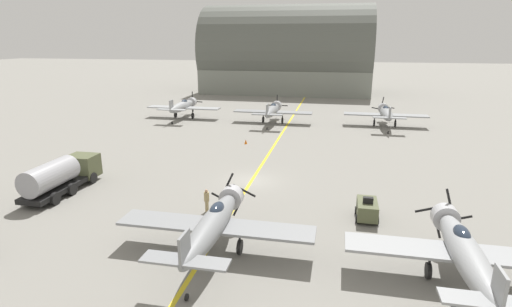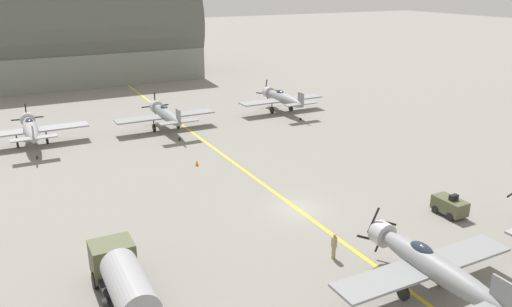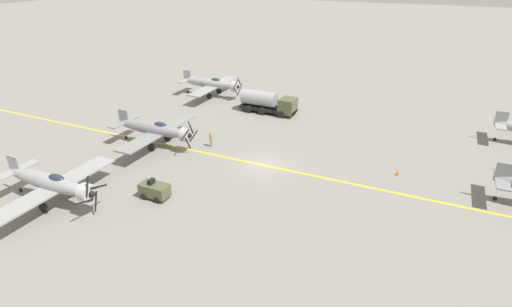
{
  "view_description": "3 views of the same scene",
  "coord_description": "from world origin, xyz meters",
  "px_view_note": "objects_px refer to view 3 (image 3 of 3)",
  "views": [
    {
      "loc": [
        7.43,
        -33.69,
        12.56
      ],
      "look_at": [
        -0.07,
        2.28,
        1.95
      ],
      "focal_mm": 28.0,
      "sensor_mm": 36.0,
      "label": 1
    },
    {
      "loc": [
        -19.45,
        -30.33,
        17.24
      ],
      "look_at": [
        -0.88,
        5.49,
        3.12
      ],
      "focal_mm": 35.0,
      "sensor_mm": 36.0,
      "label": 2
    },
    {
      "loc": [
        33.74,
        14.73,
        18.9
      ],
      "look_at": [
        3.44,
        0.7,
        2.98
      ],
      "focal_mm": 28.0,
      "sensor_mm": 36.0,
      "label": 3
    }
  ],
  "objects_px": {
    "tow_tractor": "(155,190)",
    "traffic_cone": "(397,173)",
    "fuel_tanker": "(268,102)",
    "airplane_near_right": "(52,183)",
    "ground_crew_walking": "(211,138)",
    "airplane_near_center": "(156,129)",
    "airplane_near_left": "(212,84)"
  },
  "relations": [
    {
      "from": "airplane_near_center",
      "to": "tow_tractor",
      "type": "relative_size",
      "value": 4.62
    },
    {
      "from": "ground_crew_walking",
      "to": "airplane_near_right",
      "type": "bearing_deg",
      "value": -21.02
    },
    {
      "from": "airplane_near_center",
      "to": "tow_tractor",
      "type": "height_order",
      "value": "airplane_near_center"
    },
    {
      "from": "airplane_near_right",
      "to": "tow_tractor",
      "type": "xyz_separation_m",
      "value": [
        -4.35,
        7.27,
        -1.22
      ]
    },
    {
      "from": "ground_crew_walking",
      "to": "traffic_cone",
      "type": "relative_size",
      "value": 3.26
    },
    {
      "from": "airplane_near_center",
      "to": "tow_tractor",
      "type": "bearing_deg",
      "value": 41.85
    },
    {
      "from": "tow_tractor",
      "to": "ground_crew_walking",
      "type": "height_order",
      "value": "tow_tractor"
    },
    {
      "from": "tow_tractor",
      "to": "ground_crew_walking",
      "type": "xyz_separation_m",
      "value": [
        -11.69,
        -1.11,
        0.19
      ]
    },
    {
      "from": "airplane_near_left",
      "to": "traffic_cone",
      "type": "height_order",
      "value": "airplane_near_left"
    },
    {
      "from": "airplane_near_left",
      "to": "ground_crew_walking",
      "type": "height_order",
      "value": "airplane_near_left"
    },
    {
      "from": "airplane_near_right",
      "to": "tow_tractor",
      "type": "distance_m",
      "value": 8.56
    },
    {
      "from": "airplane_near_left",
      "to": "airplane_near_right",
      "type": "bearing_deg",
      "value": 7.67
    },
    {
      "from": "airplane_near_left",
      "to": "airplane_near_right",
      "type": "xyz_separation_m",
      "value": [
        32.68,
        3.51,
        0.0
      ]
    },
    {
      "from": "airplane_near_center",
      "to": "tow_tractor",
      "type": "xyz_separation_m",
      "value": [
        9.28,
        6.88,
        -1.22
      ]
    },
    {
      "from": "airplane_near_right",
      "to": "fuel_tanker",
      "type": "distance_m",
      "value": 30.21
    },
    {
      "from": "airplane_near_center",
      "to": "fuel_tanker",
      "type": "xyz_separation_m",
      "value": [
        -15.62,
        7.12,
        -0.5
      ]
    },
    {
      "from": "airplane_near_left",
      "to": "airplane_near_right",
      "type": "height_order",
      "value": "airplane_near_right"
    },
    {
      "from": "tow_tractor",
      "to": "traffic_cone",
      "type": "xyz_separation_m",
      "value": [
        -13.42,
        19.08,
        -0.52
      ]
    },
    {
      "from": "ground_crew_walking",
      "to": "traffic_cone",
      "type": "height_order",
      "value": "ground_crew_walking"
    },
    {
      "from": "airplane_near_left",
      "to": "airplane_near_center",
      "type": "distance_m",
      "value": 19.44
    },
    {
      "from": "tow_tractor",
      "to": "airplane_near_right",
      "type": "bearing_deg",
      "value": -59.09
    },
    {
      "from": "airplane_near_left",
      "to": "tow_tractor",
      "type": "distance_m",
      "value": 30.34
    },
    {
      "from": "airplane_near_right",
      "to": "ground_crew_walking",
      "type": "distance_m",
      "value": 17.21
    },
    {
      "from": "fuel_tanker",
      "to": "traffic_cone",
      "type": "distance_m",
      "value": 22.1
    },
    {
      "from": "ground_crew_walking",
      "to": "tow_tractor",
      "type": "bearing_deg",
      "value": 5.41
    },
    {
      "from": "fuel_tanker",
      "to": "airplane_near_left",
      "type": "bearing_deg",
      "value": -107.28
    },
    {
      "from": "airplane_near_left",
      "to": "airplane_near_center",
      "type": "height_order",
      "value": "airplane_near_center"
    },
    {
      "from": "airplane_near_center",
      "to": "ground_crew_walking",
      "type": "distance_m",
      "value": 6.34
    },
    {
      "from": "airplane_near_right",
      "to": "ground_crew_walking",
      "type": "bearing_deg",
      "value": 148.84
    },
    {
      "from": "tow_tractor",
      "to": "traffic_cone",
      "type": "height_order",
      "value": "tow_tractor"
    },
    {
      "from": "airplane_near_center",
      "to": "ground_crew_walking",
      "type": "xyz_separation_m",
      "value": [
        -2.4,
        5.77,
        -1.03
      ]
    },
    {
      "from": "ground_crew_walking",
      "to": "traffic_cone",
      "type": "distance_m",
      "value": 20.28
    }
  ]
}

